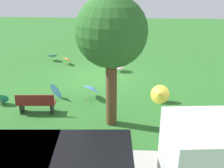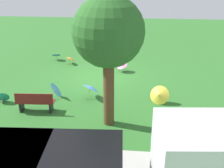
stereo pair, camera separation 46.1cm
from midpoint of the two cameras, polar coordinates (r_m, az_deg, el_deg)
The scene contains 12 objects.
ground at distance 15.00m, azimuth -1.59°, elevation 1.34°, with size 40.00×40.00×0.00m, color #2D6B28.
box_trailer_white at distance 7.32m, azimuth 24.26°, elevation -15.11°, with size 3.35×2.11×2.34m.
park_bench at distance 11.67m, azimuth -15.03°, elevation -3.75°, with size 1.63×0.57×0.90m.
shade_tree at distance 9.33m, azimuth 0.66°, elevation 10.73°, with size 2.54×2.54×4.92m.
parasol_blue_0 at distance 17.77m, azimuth -0.96°, elevation 5.87°, with size 0.56×0.63×0.54m.
parasol_orange_0 at distance 17.31m, azimuth -8.12°, elevation 5.41°, with size 0.93×0.93×0.60m.
parasol_blue_1 at distance 18.22m, azimuth -11.15°, elevation 6.19°, with size 0.68×0.65×0.57m.
parasol_blue_2 at distance 12.50m, azimuth -3.37°, elevation -0.76°, with size 1.15×1.15×0.82m.
parasol_teal_0 at distance 13.07m, azimuth -21.43°, elevation -2.44°, with size 0.68×0.65×0.58m.
parasol_blue_3 at distance 12.83m, azimuth -10.64°, elevation -1.12°, with size 0.82×0.83×0.79m.
parasol_yellow_0 at distance 12.21m, azimuth 11.10°, elevation -2.31°, with size 1.05×0.98×0.85m.
parasol_pink_0 at distance 15.77m, azimuth 2.98°, elevation 4.11°, with size 0.88×0.88×0.63m.
Camera 2 is at (-1.96, 13.78, 5.63)m, focal length 42.72 mm.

